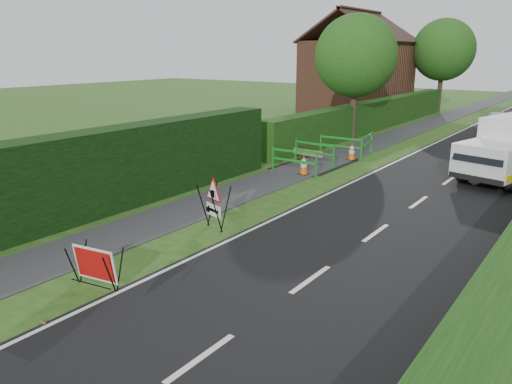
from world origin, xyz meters
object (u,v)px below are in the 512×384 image
Objects in this scene: red_rect_sign at (95,265)px; works_van at (512,147)px; triangle_sign at (213,199)px; hatchback_car at (497,122)px.

works_van reaches higher than red_rect_sign.
red_rect_sign is at bearing -67.98° from triangle_sign.
triangle_sign is 12.19m from works_van.
hatchback_car is (-2.71, 11.86, -0.60)m from works_van.
triangle_sign is at bearing 85.07° from red_rect_sign.
works_van reaches higher than hatchback_car.
red_rect_sign is 4.13m from triangle_sign.
works_van is at bearing 61.28° from red_rect_sign.
hatchback_car reaches higher than red_rect_sign.
triangle_sign is at bearing -103.64° from hatchback_car.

